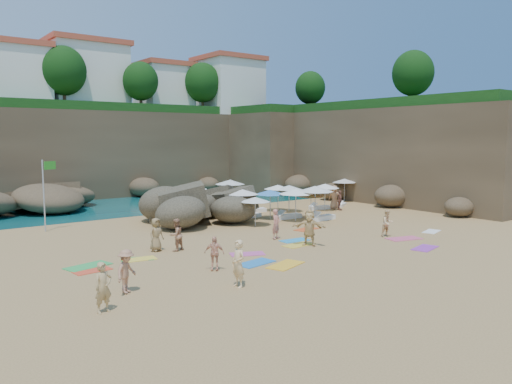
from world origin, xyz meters
TOP-DOWN VIEW (x-y plane):
  - ground at (0.00, 0.00)m, footprint 120.00×120.00m
  - seawater at (0.00, 30.00)m, footprint 120.00×120.00m
  - cliff_back at (2.00, 25.00)m, footprint 44.00×8.00m
  - cliff_right at (19.00, 8.00)m, footprint 8.00×30.00m
  - cliff_corner at (17.00, 20.00)m, footprint 10.00×12.00m
  - rock_promontory at (-11.00, 16.00)m, footprint 12.00×7.00m
  - clifftop_buildings at (2.96, 25.79)m, footprint 28.48×9.48m
  - clifftop_trees at (4.78, 19.52)m, footprint 35.60×23.82m
  - rock_outcrop at (-0.71, 5.40)m, footprint 6.96×5.31m
  - flag_pole at (-10.02, 7.85)m, footprint 0.82×0.30m
  - parasol_0 at (1.10, 9.51)m, footprint 2.09×2.09m
  - parasol_1 at (1.67, 4.06)m, footprint 2.23×2.23m
  - parasol_2 at (4.29, 9.45)m, footprint 2.39×2.39m
  - parasol_3 at (14.49, 6.70)m, footprint 2.12×2.12m
  - parasol_4 at (9.32, 3.90)m, footprint 2.18×2.18m
  - parasol_5 at (6.55, 4.90)m, footprint 2.16×2.16m
  - parasol_6 at (5.75, 1.66)m, footprint 1.96×1.96m
  - parasol_7 at (4.23, 1.53)m, footprint 2.32×2.32m
  - parasol_8 at (6.15, 5.73)m, footprint 2.14×2.14m
  - parasol_9 at (0.98, 1.73)m, footprint 1.97×1.97m
  - parasol_10 at (3.41, 3.24)m, footprint 2.16×2.16m
  - parasol_11 at (5.45, 0.95)m, footprint 2.50×2.50m
  - lounger_0 at (4.43, 6.47)m, footprint 1.94×0.95m
  - lounger_1 at (2.74, 4.61)m, footprint 1.73×0.77m
  - lounger_2 at (12.09, 4.78)m, footprint 1.59×1.21m
  - lounger_3 at (9.47, 4.60)m, footprint 1.80×0.92m
  - lounger_4 at (4.58, 2.69)m, footprint 1.98×0.83m
  - lounger_5 at (6.02, 0.83)m, footprint 2.03×0.76m
  - towel_0 at (-4.65, -5.78)m, footprint 1.95×1.22m
  - towel_1 at (-3.93, -4.15)m, footprint 1.85×1.43m
  - towel_2 at (-3.81, -6.86)m, footprint 2.10×1.51m
  - towel_3 at (-8.56, -1.87)m, footprint 1.63×1.26m
  - towel_4 at (-8.53, -1.96)m, footprint 1.65×1.01m
  - towel_6 at (4.05, -8.56)m, footprint 1.88×1.25m
  - towel_7 at (-10.94, -2.62)m, footprint 1.62×0.94m
  - towel_8 at (0.02, -3.14)m, footprint 1.68×0.94m
  - towel_9 at (5.18, -6.46)m, footprint 2.11×1.44m
  - towel_10 at (2.79, -1.08)m, footprint 1.77×1.13m
  - towel_11 at (-10.84, -1.81)m, footprint 2.10×1.39m
  - towel_12 at (-0.60, -4.13)m, footprint 1.79×1.01m
  - towel_13 at (8.28, -6.13)m, footprint 1.62×1.13m
  - person_stand_0 at (-12.35, -7.84)m, footprint 0.67×0.51m
  - person_stand_1 at (-6.32, -1.43)m, footprint 0.94×0.82m
  - person_stand_2 at (3.45, 10.03)m, footprint 1.11×0.74m
  - person_stand_3 at (10.32, 3.30)m, footprint 0.78×0.96m
  - person_stand_4 at (10.43, 3.97)m, footprint 0.93×1.04m
  - person_stand_5 at (-0.48, 11.37)m, footprint 1.51×1.01m
  - person_stand_6 at (-7.31, -8.22)m, footprint 0.43×0.66m
  - person_lie_0 at (-10.98, -6.41)m, footprint 1.73×1.88m
  - person_lie_1 at (-6.78, -5.69)m, footprint 1.59×1.64m
  - person_lie_2 at (-7.15, -0.91)m, footprint 1.17×1.77m
  - person_lie_3 at (-0.23, -4.55)m, footprint 2.54×2.52m
  - person_lie_4 at (-0.55, -2.23)m, footprint 1.09×1.74m
  - person_lie_5 at (4.93, -5.49)m, footprint 1.06×1.63m

SIDE VIEW (x-z plane):
  - ground at x=0.00m, z-range 0.00..0.00m
  - rock_promontory at x=-11.00m, z-range -1.00..1.00m
  - rock_outcrop at x=-0.71m, z-range -1.36..1.36m
  - seawater at x=0.00m, z-range 0.00..0.00m
  - towel_3 at x=-8.56m, z-range 0.00..0.03m
  - towel_13 at x=8.28m, z-range 0.00..0.03m
  - towel_7 at x=-10.94m, z-range 0.00..0.03m
  - towel_4 at x=-8.53m, z-range 0.00..0.03m
  - towel_8 at x=0.02m, z-range 0.00..0.03m
  - towel_10 at x=2.79m, z-range 0.00..0.03m
  - towel_1 at x=-3.93m, z-range 0.00..0.03m
  - towel_12 at x=-0.60m, z-range 0.00..0.03m
  - towel_6 at x=4.05m, z-range 0.00..0.03m
  - towel_0 at x=-4.65m, z-range 0.00..0.03m
  - towel_2 at x=-3.81m, z-range 0.00..0.03m
  - towel_9 at x=5.18m, z-range 0.00..0.03m
  - towel_11 at x=-10.84m, z-range 0.00..0.03m
  - lounger_2 at x=12.09m, z-range 0.00..0.24m
  - lounger_1 at x=2.74m, z-range 0.00..0.26m
  - lounger_3 at x=9.47m, z-range 0.00..0.27m
  - lounger_0 at x=4.43m, z-range 0.00..0.29m
  - lounger_4 at x=4.58m, z-range 0.00..0.30m
  - lounger_5 at x=6.02m, z-range 0.00..0.31m
  - person_lie_1 at x=-6.78m, z-range 0.00..0.35m
  - person_lie_4 at x=-0.55m, z-range 0.00..0.39m
  - person_lie_0 at x=-10.98m, z-range 0.00..0.42m
  - person_lie_2 at x=-7.15m, z-range 0.00..0.43m
  - person_lie_3 at x=-0.23m, z-range 0.00..0.50m
  - person_lie_5 at x=4.93m, z-range 0.00..0.57m
  - person_stand_3 at x=10.32m, z-range 0.00..1.53m
  - person_stand_5 at x=-0.48m, z-range 0.00..1.58m
  - person_stand_2 at x=3.45m, z-range 0.00..1.59m
  - person_stand_1 at x=-6.32m, z-range 0.00..1.62m
  - person_stand_0 at x=-12.35m, z-range 0.00..1.66m
  - person_stand_6 at x=-7.31m, z-range 0.00..1.81m
  - person_stand_4 at x=10.43m, z-range 0.00..1.87m
  - parasol_6 at x=5.75m, z-range 0.77..2.63m
  - parasol_9 at x=0.98m, z-range 0.78..2.64m
  - parasol_0 at x=1.10m, z-range 0.83..2.81m
  - parasol_3 at x=14.49m, z-range 0.84..2.84m
  - parasol_8 at x=6.15m, z-range 0.85..2.87m
  - parasol_5 at x=6.55m, z-range 0.85..2.89m
  - parasol_10 at x=3.41m, z-range 0.85..2.90m
  - parasol_4 at x=9.32m, z-range 0.86..2.92m
  - parasol_1 at x=1.67m, z-range 0.88..2.99m
  - parasol_7 at x=4.23m, z-range 0.92..3.11m
  - parasol_2 at x=4.29m, z-range 0.94..3.20m
  - parasol_11 at x=5.45m, z-range 0.99..3.35m
  - flag_pole at x=-10.02m, z-range 0.59..4.90m
  - cliff_back at x=2.00m, z-range 0.00..8.00m
  - cliff_right at x=19.00m, z-range 0.00..8.00m
  - cliff_corner at x=17.00m, z-range 0.00..8.00m
  - clifftop_buildings at x=2.96m, z-range 7.74..14.74m
  - clifftop_trees at x=4.78m, z-range 9.06..13.46m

